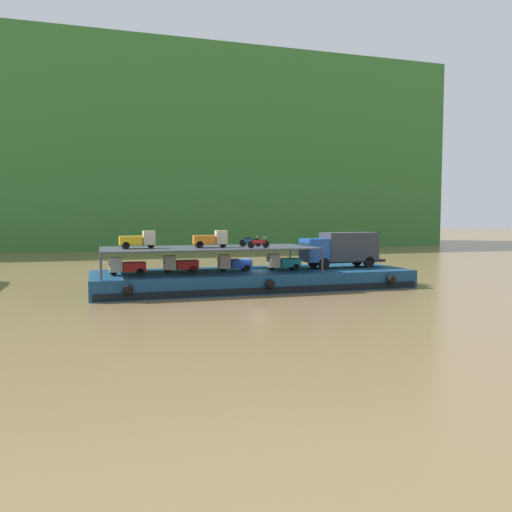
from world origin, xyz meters
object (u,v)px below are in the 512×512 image
object	(u,v)px
covered_lorry	(341,248)
mini_truck_lower_stern	(127,266)
mini_truck_lower_aft	(180,264)
mini_truck_upper_stern	(138,240)
mini_truck_lower_mid	(234,263)
cargo_barge	(253,279)
mini_truck_upper_mid	(211,239)
motorcycle_upper_port	(258,243)
mini_truck_lower_fore	(283,262)
motorcycle_upper_centre	(250,241)

from	to	relation	value
covered_lorry	mini_truck_lower_stern	size ratio (longest dim) A/B	2.87
mini_truck_lower_aft	mini_truck_upper_stern	world-z (taller)	mini_truck_upper_stern
covered_lorry	mini_truck_lower_mid	xyz separation A→B (m)	(-9.91, -0.36, -1.00)
cargo_barge	mini_truck_lower_aft	bearing A→B (deg)	179.94
mini_truck_lower_stern	mini_truck_upper_mid	distance (m)	6.93
cargo_barge	mini_truck_lower_mid	bearing A→B (deg)	-172.79
mini_truck_lower_mid	motorcycle_upper_port	size ratio (longest dim) A/B	1.45
mini_truck_lower_stern	mini_truck_lower_aft	xyz separation A→B (m)	(4.20, 0.56, 0.00)
mini_truck_lower_fore	covered_lorry	bearing A→B (deg)	6.70
mini_truck_lower_aft	mini_truck_upper_mid	xyz separation A→B (m)	(2.43, -0.44, 2.00)
cargo_barge	motorcycle_upper_centre	distance (m)	3.20
mini_truck_lower_aft	motorcycle_upper_port	size ratio (longest dim) A/B	1.45
cargo_barge	motorcycle_upper_port	world-z (taller)	motorcycle_upper_port
mini_truck_lower_mid	mini_truck_upper_stern	size ratio (longest dim) A/B	0.99
motorcycle_upper_centre	mini_truck_lower_fore	bearing A→B (deg)	-11.86
covered_lorry	mini_truck_upper_stern	bearing A→B (deg)	-179.29
mini_truck_lower_mid	mini_truck_upper_stern	xyz separation A→B (m)	(-7.69, 0.14, 2.00)
mini_truck_upper_stern	mini_truck_upper_mid	size ratio (longest dim) A/B	0.99
motorcycle_upper_port	covered_lorry	bearing A→B (deg)	15.40
mini_truck_lower_stern	motorcycle_upper_port	distance (m)	10.36
mini_truck_lower_fore	mini_truck_upper_stern	bearing A→B (deg)	177.81
cargo_barge	mini_truck_lower_stern	xyz separation A→B (m)	(-10.35, -0.55, 1.44)
mini_truck_upper_stern	motorcycle_upper_centre	world-z (taller)	mini_truck_upper_stern
mini_truck_lower_stern	motorcycle_upper_port	xyz separation A→B (m)	(10.08, -1.63, 1.74)
cargo_barge	mini_truck_lower_aft	world-z (taller)	mini_truck_lower_aft
mini_truck_upper_mid	motorcycle_upper_centre	world-z (taller)	mini_truck_upper_mid
mini_truck_lower_mid	mini_truck_upper_mid	world-z (taller)	mini_truck_upper_mid
mini_truck_upper_stern	mini_truck_lower_stern	bearing A→B (deg)	-152.84
motorcycle_upper_centre	mini_truck_upper_stern	bearing A→B (deg)	-179.30
mini_truck_lower_aft	motorcycle_upper_port	bearing A→B (deg)	-20.49
mini_truck_lower_mid	covered_lorry	bearing A→B (deg)	2.06
mini_truck_lower_aft	motorcycle_upper_centre	distance (m)	6.13
mini_truck_lower_mid	mini_truck_lower_fore	bearing A→B (deg)	-4.34
cargo_barge	mini_truck_lower_fore	distance (m)	2.87
mini_truck_upper_mid	motorcycle_upper_port	xyz separation A→B (m)	(3.44, -1.75, -0.26)
cargo_barge	mini_truck_upper_stern	size ratio (longest dim) A/B	9.49
covered_lorry	mini_truck_upper_stern	world-z (taller)	mini_truck_upper_stern
covered_lorry	motorcycle_upper_centre	distance (m)	8.46
mini_truck_lower_fore	motorcycle_upper_port	xyz separation A→B (m)	(-2.70, -1.65, 1.74)
mini_truck_lower_mid	mini_truck_upper_mid	bearing A→B (deg)	-173.79
mini_truck_lower_fore	mini_truck_lower_mid	bearing A→B (deg)	175.66
mini_truck_lower_aft	motorcycle_upper_centre	bearing A→B (deg)	0.22
mini_truck_upper_mid	motorcycle_upper_port	distance (m)	3.87
covered_lorry	mini_truck_upper_mid	size ratio (longest dim) A/B	2.84
mini_truck_lower_fore	mini_truck_lower_stern	bearing A→B (deg)	-179.93
cargo_barge	mini_truck_lower_fore	bearing A→B (deg)	-12.49
mini_truck_lower_mid	motorcycle_upper_centre	xyz separation A→B (m)	(1.47, 0.25, 1.74)
covered_lorry	mini_truck_lower_stern	distance (m)	18.56
cargo_barge	mini_truck_lower_fore	xyz separation A→B (m)	(2.43, -0.54, 1.44)
mini_truck_lower_stern	mini_truck_lower_aft	bearing A→B (deg)	7.60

